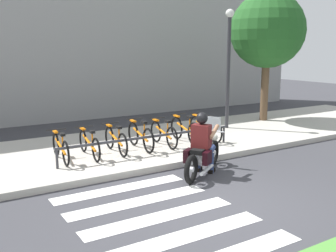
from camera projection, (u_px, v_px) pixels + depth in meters
name	position (u px, v px, depth m)	size (l,w,h in m)	color
ground_plane	(210.00, 204.00, 7.17)	(48.00, 48.00, 0.00)	#38383D
sidewalk	(114.00, 149.00, 10.79)	(24.00, 4.40, 0.15)	#B7B2A8
crosswalk_stripe_1	(187.00, 236.00, 5.95)	(2.80, 0.40, 0.01)	white
crosswalk_stripe_2	(160.00, 217.00, 6.62)	(2.80, 0.40, 0.01)	white
crosswalk_stripe_3	(138.00, 201.00, 7.29)	(2.80, 0.40, 0.01)	white
crosswalk_stripe_4	(120.00, 189.00, 7.96)	(2.80, 0.40, 0.01)	white
motorcycle	(203.00, 154.00, 8.85)	(1.82, 1.27, 1.21)	black
rider	(202.00, 139.00, 8.71)	(0.77, 0.73, 1.43)	#591919
bicycle_0	(61.00, 147.00, 9.32)	(0.48, 1.58, 0.72)	black
bicycle_1	(89.00, 144.00, 9.69)	(0.48, 1.67, 0.71)	black
bicycle_2	(116.00, 140.00, 10.06)	(0.48, 1.57, 0.74)	black
bicycle_3	(140.00, 136.00, 10.42)	(0.48, 1.64, 0.80)	black
bicycle_4	(164.00, 134.00, 10.79)	(0.48, 1.58, 0.75)	black
bicycle_5	(185.00, 130.00, 11.15)	(0.48, 1.65, 0.80)	black
bicycle_6	(205.00, 128.00, 11.53)	(0.48, 1.70, 0.76)	black
bike_rack	(151.00, 138.00, 9.94)	(4.89, 0.07, 0.49)	#333338
street_lamp	(229.00, 59.00, 12.89)	(0.28, 0.28, 4.05)	#2D2D33
tree_near_rack	(267.00, 31.00, 14.13)	(2.71, 2.71, 4.80)	brown
building_backdrop	(50.00, 19.00, 14.81)	(24.00, 1.20, 7.79)	#959595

